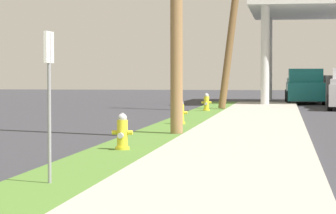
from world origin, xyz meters
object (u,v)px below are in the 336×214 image
object	(u,v)px
truck_teal_at_forecourt	(305,87)
fire_hydrant_fourth	(206,103)
street_sign_post	(49,75)
fire_hydrant_second	(122,134)
car_navy_by_near_pump	(332,89)
fire_hydrant_third	(180,113)

from	to	relation	value
truck_teal_at_forecourt	fire_hydrant_fourth	bearing A→B (deg)	-109.59
fire_hydrant_fourth	street_sign_post	bearing A→B (deg)	-89.99
fire_hydrant_second	truck_teal_at_forecourt	size ratio (longest dim) A/B	0.14
fire_hydrant_second	car_navy_by_near_pump	xyz separation A→B (m)	(6.32, 36.99, 0.28)
fire_hydrant_fourth	fire_hydrant_second	bearing A→B (deg)	-89.98
fire_hydrant_fourth	truck_teal_at_forecourt	xyz separation A→B (m)	(4.39, 12.33, 0.47)
street_sign_post	truck_teal_at_forecourt	world-z (taller)	street_sign_post
car_navy_by_near_pump	truck_teal_at_forecourt	distance (m)	7.45
fire_hydrant_second	fire_hydrant_fourth	size ratio (longest dim) A/B	1.00
fire_hydrant_third	truck_teal_at_forecourt	bearing A→B (deg)	78.60
fire_hydrant_second	fire_hydrant_fourth	bearing A→B (deg)	90.02
street_sign_post	truck_teal_at_forecourt	bearing A→B (deg)	82.82
fire_hydrant_third	street_sign_post	xyz separation A→B (m)	(-0.08, -13.43, 1.19)
fire_hydrant_second	fire_hydrant_third	bearing A→B (deg)	89.49
fire_hydrant_third	fire_hydrant_fourth	size ratio (longest dim) A/B	1.00
fire_hydrant_second	truck_teal_at_forecourt	bearing A→B (deg)	81.64
fire_hydrant_third	car_navy_by_near_pump	bearing A→B (deg)	77.65
fire_hydrant_fourth	fire_hydrant_third	bearing A→B (deg)	-89.48
fire_hydrant_fourth	street_sign_post	world-z (taller)	street_sign_post
street_sign_post	truck_teal_at_forecourt	size ratio (longest dim) A/B	0.39
fire_hydrant_second	street_sign_post	size ratio (longest dim) A/B	0.35
car_navy_by_near_pump	fire_hydrant_fourth	bearing A→B (deg)	-107.97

